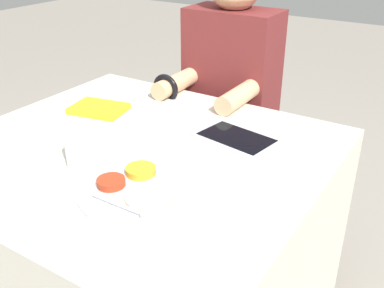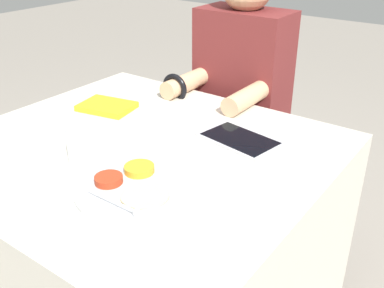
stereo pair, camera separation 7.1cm
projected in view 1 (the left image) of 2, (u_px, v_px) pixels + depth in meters
dining_table at (142, 248)px, 1.50m from camera, size 1.09×0.99×0.76m
thali_tray at (136, 189)px, 1.11m from camera, size 0.29×0.29×0.03m
red_notebook at (99, 109)px, 1.58m from camera, size 0.21×0.17×0.02m
tablet_device at (236, 138)px, 1.38m from camera, size 0.26×0.19×0.01m
person_diner at (229, 119)px, 1.92m from camera, size 0.37×0.43×1.25m
drinking_glass at (77, 149)px, 1.21m from camera, size 0.06×0.06×0.11m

